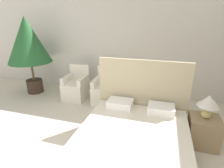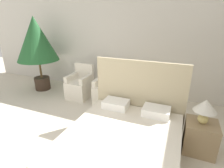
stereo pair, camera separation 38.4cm
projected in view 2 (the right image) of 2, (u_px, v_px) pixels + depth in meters
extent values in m
cube|color=silver|center=(122.00, 42.00, 4.87)|extent=(10.00, 0.06, 2.90)
cube|color=#8C7A5B|center=(120.00, 156.00, 2.62)|extent=(1.65, 1.92, 0.28)
cube|color=beige|center=(121.00, 142.00, 2.53)|extent=(1.62, 1.88, 0.23)
cube|color=tan|center=(139.00, 97.00, 3.28)|extent=(1.68, 0.06, 1.38)
cube|color=white|center=(116.00, 104.00, 3.25)|extent=(0.46, 0.33, 0.14)
cube|color=white|center=(156.00, 111.00, 2.99)|extent=(0.46, 0.33, 0.14)
cube|color=silver|center=(80.00, 89.00, 4.83)|extent=(0.58, 0.67, 0.48)
cube|color=silver|center=(84.00, 71.00, 4.94)|extent=(0.56, 0.07, 0.42)
cube|color=silver|center=(72.00, 77.00, 4.80)|extent=(0.11, 0.59, 0.16)
cube|color=silver|center=(86.00, 79.00, 4.64)|extent=(0.11, 0.59, 0.16)
cube|color=silver|center=(107.00, 94.00, 4.54)|extent=(0.58, 0.67, 0.48)
cube|color=silver|center=(111.00, 74.00, 4.64)|extent=(0.56, 0.07, 0.42)
cube|color=silver|center=(99.00, 81.00, 4.50)|extent=(0.11, 0.59, 0.16)
cube|color=silver|center=(115.00, 83.00, 4.35)|extent=(0.11, 0.59, 0.16)
cylinder|color=#38281E|center=(43.00, 83.00, 5.42)|extent=(0.45, 0.45, 0.38)
cylinder|color=brown|center=(40.00, 69.00, 5.25)|extent=(0.06, 0.06, 0.53)
cone|color=#235B2D|center=(36.00, 39.00, 4.95)|extent=(1.17, 1.17, 1.23)
cube|color=#937A56|center=(200.00, 137.00, 2.84)|extent=(0.48, 0.46, 0.53)
sphere|color=tan|center=(203.00, 119.00, 2.72)|extent=(0.16, 0.16, 0.16)
cylinder|color=tan|center=(204.00, 113.00, 2.68)|extent=(0.02, 0.02, 0.06)
cone|color=beige|center=(206.00, 105.00, 2.64)|extent=(0.35, 0.35, 0.19)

